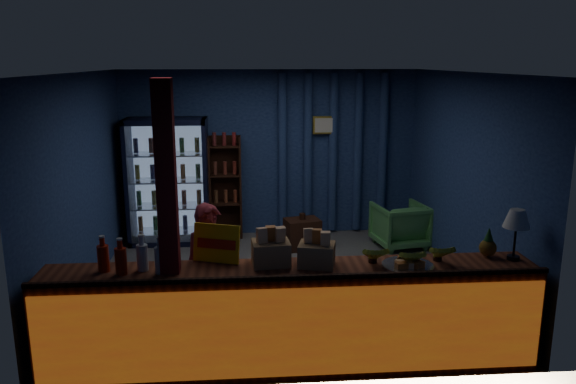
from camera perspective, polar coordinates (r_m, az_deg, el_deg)
name	(u,v)px	position (r m, az deg, el deg)	size (l,w,h in m)	color
ground	(279,285)	(7.10, -0.96, -9.41)	(4.60, 4.60, 0.00)	#515154
room_walls	(278,161)	(6.65, -1.02, 3.16)	(4.60, 4.60, 4.60)	navy
counter	(292,318)	(5.17, 0.36, -12.68)	(4.40, 0.57, 0.99)	brown
support_post	(169,233)	(4.90, -11.99, -4.10)	(0.16, 0.16, 2.60)	maroon
beverage_cooler	(169,181)	(8.72, -12.00, 1.05)	(1.20, 0.62, 1.90)	black
bottle_shelf	(226,187)	(8.82, -6.36, 0.47)	(0.50, 0.28, 1.60)	#341B10
curtain_folds	(333,153)	(8.91, 4.59, 3.95)	(1.74, 0.14, 2.50)	navy
framed_picture	(324,125)	(8.78, 3.72, 6.79)	(0.36, 0.04, 0.28)	gold
shopkeeper	(210,272)	(5.65, -7.88, -8.07)	(0.51, 0.33, 1.39)	maroon
green_chair	(400,225)	(8.55, 11.30, -3.32)	(0.71, 0.73, 0.67)	#52A453
side_table	(302,234)	(8.34, 1.46, -4.25)	(0.56, 0.46, 0.54)	#341B10
yellow_sign	(216,243)	(5.13, -7.28, -5.20)	(0.44, 0.23, 0.35)	yellow
soda_bottles	(132,258)	(5.04, -15.60, -6.46)	(0.60, 0.18, 0.32)	red
snack_box_left	(271,251)	(5.04, -1.75, -6.02)	(0.35, 0.30, 0.35)	olive
snack_box_centre	(317,253)	(5.02, 2.93, -6.20)	(0.37, 0.33, 0.33)	olive
pastry_tray	(408,264)	(5.11, 12.08, -7.21)	(0.46, 0.46, 0.08)	silver
banana_bunches	(408,254)	(5.16, 12.10, -6.22)	(0.87, 0.32, 0.19)	gold
table_lamp	(517,221)	(5.48, 22.22, -2.71)	(0.24, 0.24, 0.48)	black
pineapple	(488,245)	(5.55, 19.65, -5.11)	(0.16, 0.16, 0.27)	olive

